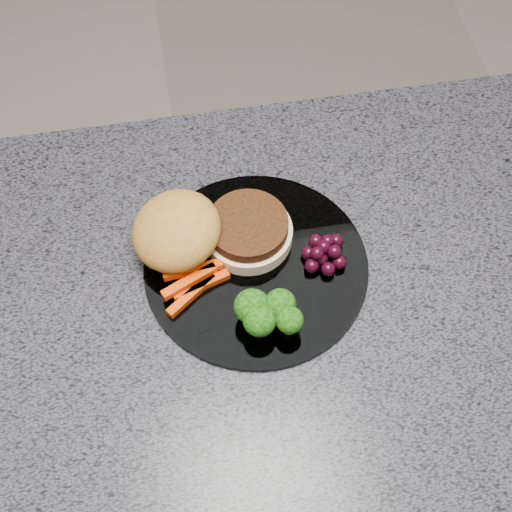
{
  "coord_description": "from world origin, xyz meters",
  "views": [
    {
      "loc": [
        0.0,
        -0.36,
        1.61
      ],
      "look_at": [
        0.07,
        0.05,
        0.93
      ],
      "focal_mm": 50.0,
      "sensor_mm": 36.0,
      "label": 1
    }
  ],
  "objects": [
    {
      "name": "plate",
      "position": [
        0.07,
        0.05,
        0.9
      ],
      "size": [
        0.26,
        0.26,
        0.01
      ],
      "primitive_type": "cylinder",
      "color": "white",
      "rests_on": "countertop"
    },
    {
      "name": "grape_bunch",
      "position": [
        0.15,
        0.05,
        0.92
      ],
      "size": [
        0.05,
        0.05,
        0.03
      ],
      "rotation": [
        0.0,
        0.0,
        0.2
      ],
      "color": "black",
      "rests_on": "plate"
    },
    {
      "name": "carrot_sticks",
      "position": [
        -0.0,
        0.04,
        0.91
      ],
      "size": [
        0.08,
        0.07,
        0.02
      ],
      "rotation": [
        0.0,
        0.0,
        0.16
      ],
      "color": "#DA3B03",
      "rests_on": "plate"
    },
    {
      "name": "burger",
      "position": [
        0.02,
        0.09,
        0.93
      ],
      "size": [
        0.21,
        0.13,
        0.06
      ],
      "rotation": [
        0.0,
        0.0,
        0.25
      ],
      "color": "beige",
      "rests_on": "plate"
    },
    {
      "name": "island_cabinet",
      "position": [
        0.0,
        0.0,
        0.43
      ],
      "size": [
        1.2,
        0.6,
        0.86
      ],
      "primitive_type": "cube",
      "color": "brown",
      "rests_on": "ground"
    },
    {
      "name": "broccoli",
      "position": [
        0.07,
        -0.02,
        0.93
      ],
      "size": [
        0.07,
        0.06,
        0.05
      ],
      "rotation": [
        0.0,
        0.0,
        -0.24
      ],
      "color": "olive",
      "rests_on": "plate"
    },
    {
      "name": "countertop",
      "position": [
        0.0,
        0.0,
        0.88
      ],
      "size": [
        1.2,
        0.6,
        0.04
      ],
      "primitive_type": "cube",
      "color": "#46454E",
      "rests_on": "island_cabinet"
    }
  ]
}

